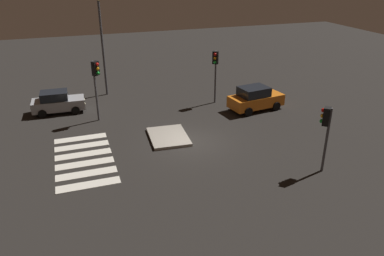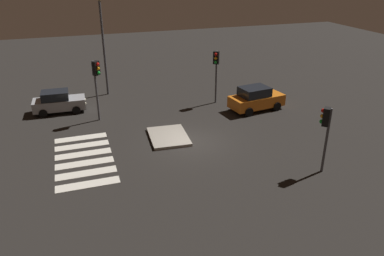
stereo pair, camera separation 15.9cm
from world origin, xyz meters
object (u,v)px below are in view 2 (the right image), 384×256
Objects in this scene: traffic_island at (169,137)px; traffic_light_north at (326,124)px; traffic_light_south at (96,76)px; street_lamp at (102,28)px; car_orange at (256,99)px; traffic_light_west at (216,64)px; car_silver at (58,102)px.

traffic_light_north reaches higher than traffic_island.
traffic_light_north is (10.89, 10.40, -0.49)m from traffic_light_south.
traffic_light_south is 6.19m from street_lamp.
traffic_light_north is 0.45× the size of street_lamp.
traffic_light_north is (9.27, -0.97, 1.86)m from car_orange.
car_orange is 1.04× the size of traffic_light_west.
car_silver is 0.89× the size of traffic_light_south.
traffic_light_south is 15.07m from traffic_light_north.
street_lamp reaches higher than traffic_light_south.
street_lamp reaches higher than traffic_light_west.
traffic_island is at bearing -1.29° from traffic_light_south.
traffic_light_north is (6.55, 6.61, 2.66)m from traffic_island.
traffic_light_south is 1.18× the size of traffic_light_north.
traffic_light_west is at bearing 52.09° from traffic_light_south.
car_silver is 4.52m from traffic_light_south.
traffic_light_south reaches higher than traffic_light_west.
traffic_light_south is 1.03× the size of traffic_light_west.
car_orange is 14.75m from car_silver.
car_silver is at bearing -136.81° from traffic_island.
traffic_light_north reaches higher than car_silver.
traffic_island is 7.88m from traffic_light_west.
traffic_light_west reaches higher than car_silver.
traffic_light_south is at bearing 163.73° from car_orange.
traffic_light_north is at bearing 45.28° from traffic_island.
street_lamp is (-16.53, -9.20, 2.75)m from traffic_light_north.
car_orange is at bearing 39.49° from traffic_light_south.
car_silver is at bearing -66.28° from traffic_light_west.
street_lamp is at bearing 39.35° from car_silver.
traffic_light_south reaches higher than car_orange.
car_orange reaches higher than traffic_island.
car_orange is (-2.72, 7.58, 0.80)m from traffic_island.
car_orange is at bearing -50.89° from traffic_light_north.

